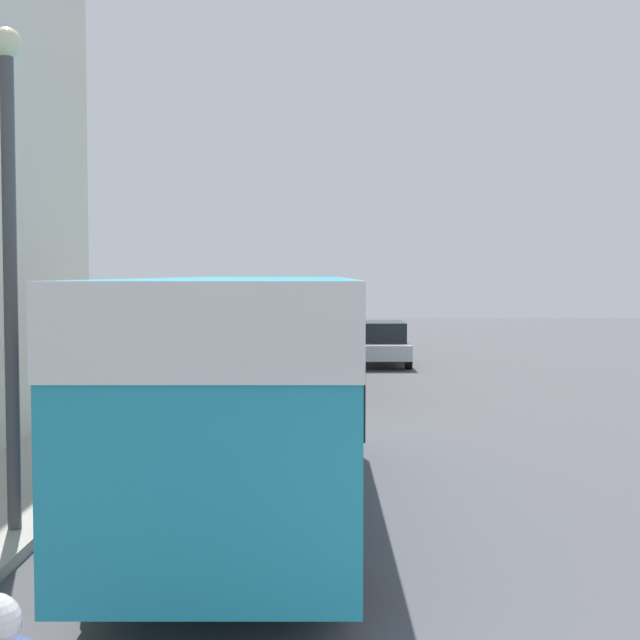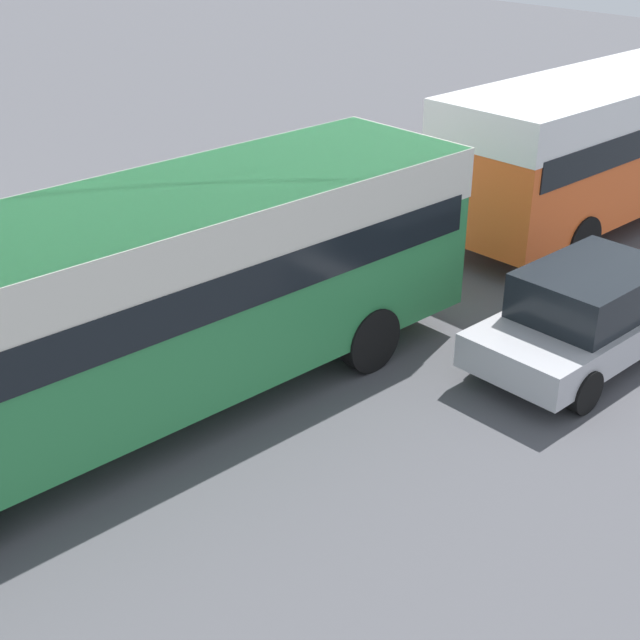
{
  "view_description": "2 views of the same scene",
  "coord_description": "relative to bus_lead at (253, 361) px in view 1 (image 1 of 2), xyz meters",
  "views": [
    {
      "loc": [
        -0.72,
        -3.78,
        3.17
      ],
      "look_at": [
        -0.82,
        22.17,
        1.83
      ],
      "focal_mm": 50.0,
      "sensor_mm": 36.0,
      "label": 1
    },
    {
      "loc": [
        7.45,
        16.19,
        6.63
      ],
      "look_at": [
        -0.48,
        23.45,
        1.2
      ],
      "focal_mm": 50.0,
      "sensor_mm": 36.0,
      "label": 2
    }
  ],
  "objects": [
    {
      "name": "bus_third_in_line",
      "position": [
        -0.1,
        25.22,
        -0.05
      ],
      "size": [
        2.52,
        9.83,
        3.03
      ],
      "color": "#EA5B23",
      "rests_on": "ground_plane"
    },
    {
      "name": "bus_following",
      "position": [
        -0.06,
        13.39,
        -0.07
      ],
      "size": [
        2.58,
        10.35,
        3.0
      ],
      "color": "#2D8447",
      "rests_on": "ground_plane"
    },
    {
      "name": "bus_lead",
      "position": [
        0.0,
        0.0,
        0.0
      ],
      "size": [
        2.61,
        10.02,
        3.12
      ],
      "color": "teal",
      "rests_on": "ground_plane"
    },
    {
      "name": "pedestrian_near_curb",
      "position": [
        -3.71,
        27.54,
        -1.0
      ],
      "size": [
        0.42,
        0.42,
        1.73
      ],
      "color": "#232838",
      "rests_on": "sidewalk"
    },
    {
      "name": "lamp_post",
      "position": [
        -2.7,
        -1.27,
        1.62
      ],
      "size": [
        0.36,
        0.36,
        5.88
      ],
      "color": "#47474C",
      "rests_on": "sidewalk"
    },
    {
      "name": "car_crossing",
      "position": [
        3.1,
        19.15,
        -1.24
      ],
      "size": [
        1.8,
        4.04,
        1.52
      ],
      "rotation": [
        0.0,
        0.0,
        3.14
      ],
      "color": "#B7B7BC",
      "rests_on": "ground_plane"
    }
  ]
}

